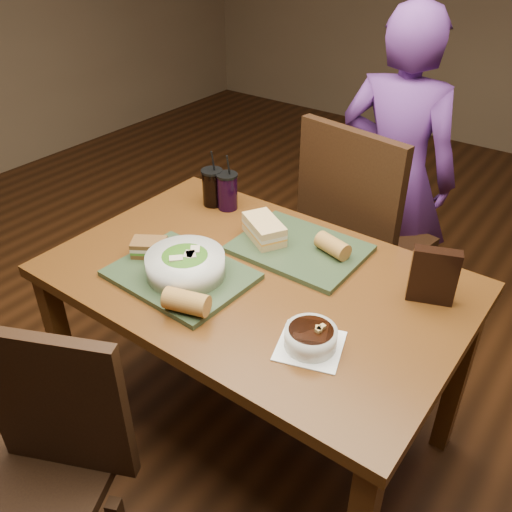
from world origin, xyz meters
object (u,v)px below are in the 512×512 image
at_px(chip_bag, 433,276).
at_px(baguette_far, 333,246).
at_px(salad_bowl, 185,264).
at_px(cup_cola, 212,187).
at_px(cup_berry, 227,191).
at_px(baguette_near, 186,302).
at_px(sandwich_far, 264,229).
at_px(dining_table, 256,297).
at_px(chair_near, 40,470).
at_px(diner, 395,176).
at_px(chair_far, 356,232).
at_px(tray_near, 181,275).
at_px(tray_far, 299,248).
at_px(soup_bowl, 311,338).
at_px(sandwich_near, 149,247).

bearing_deg(chip_bag, baguette_far, 154.64).
bearing_deg(salad_bowl, chip_bag, 28.40).
bearing_deg(cup_cola, cup_berry, 8.52).
height_order(baguette_near, chip_bag, chip_bag).
bearing_deg(sandwich_far, baguette_near, -82.65).
xyz_separation_m(dining_table, chip_bag, (0.49, 0.20, 0.18)).
height_order(salad_bowl, chip_bag, chip_bag).
xyz_separation_m(chair_near, diner, (0.17, 1.75, 0.23)).
bearing_deg(chip_bag, chair_far, 113.88).
height_order(dining_table, tray_near, tray_near).
relative_size(tray_far, soup_bowl, 1.97).
xyz_separation_m(tray_near, soup_bowl, (0.50, -0.03, 0.02)).
bearing_deg(salad_bowl, tray_near, -173.02).
bearing_deg(baguette_near, cup_berry, 118.97).
height_order(chair_near, chair_far, chair_far).
bearing_deg(baguette_near, dining_table, 82.91).
relative_size(dining_table, sandwich_near, 9.76).
distance_m(soup_bowl, cup_berry, 0.82).
relative_size(dining_table, baguette_near, 10.04).
height_order(salad_bowl, baguette_near, salad_bowl).
xyz_separation_m(dining_table, soup_bowl, (0.31, -0.18, 0.12)).
bearing_deg(salad_bowl, cup_cola, 120.91).
bearing_deg(chair_far, baguette_far, -74.21).
height_order(chair_far, baguette_near, chair_far).
bearing_deg(chip_bag, chair_near, -144.42).
xyz_separation_m(salad_bowl, chip_bag, (0.65, 0.35, 0.03)).
relative_size(soup_bowl, chip_bag, 1.22).
bearing_deg(baguette_far, sandwich_near, -143.06).
distance_m(diner, tray_near, 1.17).
relative_size(diner, tray_near, 3.46).
distance_m(dining_table, chair_far, 0.67).
distance_m(soup_bowl, cup_cola, 0.87).
distance_m(diner, tray_far, 0.79).
relative_size(dining_table, cup_cola, 5.80).
relative_size(chair_far, chip_bag, 6.11).
relative_size(chair_far, tray_near, 2.54).
xyz_separation_m(sandwich_far, chip_bag, (0.58, 0.03, 0.03)).
bearing_deg(soup_bowl, chair_near, -128.18).
bearing_deg(sandwich_near, cup_cola, 101.24).
relative_size(tray_near, cup_cola, 1.87).
height_order(sandwich_far, baguette_far, sandwich_far).
relative_size(chair_near, cup_cola, 3.96).
bearing_deg(diner, soup_bowl, 98.85).
xyz_separation_m(diner, baguette_far, (0.12, -0.77, 0.07)).
xyz_separation_m(salad_bowl, cup_berry, (-0.19, 0.44, 0.01)).
relative_size(chair_near, sandwich_near, 6.67).
distance_m(diner, soup_bowl, 1.21).
distance_m(chair_near, salad_bowl, 0.69).
bearing_deg(cup_berry, chair_far, 45.47).
height_order(baguette_far, cup_berry, cup_berry).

